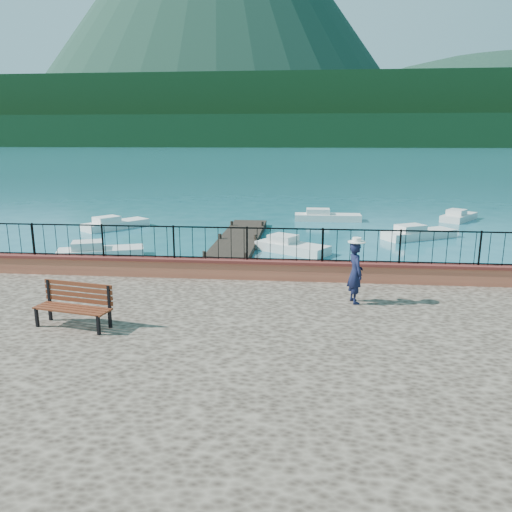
% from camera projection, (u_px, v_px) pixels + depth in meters
% --- Properties ---
extents(ground, '(2000.00, 2000.00, 0.00)m').
position_uv_depth(ground, '(242.00, 372.00, 11.56)').
color(ground, '#19596B').
rests_on(ground, ground).
extents(parapet, '(28.00, 0.46, 0.58)m').
position_uv_depth(parapet, '(257.00, 269.00, 14.79)').
color(parapet, '#C06545').
rests_on(parapet, promenade).
extents(railing, '(27.00, 0.05, 0.95)m').
position_uv_depth(railing, '(257.00, 244.00, 14.62)').
color(railing, black).
rests_on(railing, parapet).
extents(dock, '(2.00, 16.00, 0.30)m').
position_uv_depth(dock, '(232.00, 251.00, 23.33)').
color(dock, '#2D231C').
rests_on(dock, ground).
extents(far_forest, '(900.00, 60.00, 18.00)m').
position_uv_depth(far_forest, '(305.00, 131.00, 299.91)').
color(far_forest, black).
rests_on(far_forest, ground).
extents(foothills, '(900.00, 120.00, 44.00)m').
position_uv_depth(foothills, '(306.00, 114.00, 355.00)').
color(foothills, black).
rests_on(foothills, ground).
extents(companion_hill, '(448.00, 384.00, 180.00)m').
position_uv_depth(companion_hill, '(512.00, 143.00, 532.44)').
color(companion_hill, '#142D23').
rests_on(companion_hill, ground).
extents(park_bench, '(1.82, 0.91, 0.97)m').
position_uv_depth(park_bench, '(74.00, 314.00, 11.03)').
color(park_bench, black).
rests_on(park_bench, promenade).
extents(person, '(0.51, 0.65, 1.57)m').
position_uv_depth(person, '(355.00, 273.00, 12.54)').
color(person, black).
rests_on(person, promenade).
extents(hat, '(0.44, 0.44, 0.12)m').
position_uv_depth(hat, '(357.00, 240.00, 12.34)').
color(hat, white).
rests_on(hat, person).
extents(boat_0, '(3.96, 2.47, 0.80)m').
position_uv_depth(boat_0, '(101.00, 249.00, 22.52)').
color(boat_0, silver).
rests_on(boat_0, ground).
extents(boat_1, '(3.67, 2.96, 0.80)m').
position_uv_depth(boat_1, '(292.00, 244.00, 23.57)').
color(boat_1, silver).
rests_on(boat_1, ground).
extents(boat_2, '(4.23, 3.13, 0.80)m').
position_uv_depth(boat_2, '(419.00, 231.00, 26.86)').
color(boat_2, silver).
rests_on(boat_2, ground).
extents(boat_3, '(3.43, 3.89, 0.80)m').
position_uv_depth(boat_3, '(116.00, 222.00, 29.84)').
color(boat_3, white).
rests_on(boat_3, ground).
extents(boat_4, '(4.29, 1.35, 0.80)m').
position_uv_depth(boat_4, '(328.00, 215.00, 32.62)').
color(boat_4, silver).
rests_on(boat_4, ground).
extents(boat_5, '(2.97, 3.41, 0.80)m').
position_uv_depth(boat_5, '(459.00, 214.00, 32.68)').
color(boat_5, silver).
rests_on(boat_5, ground).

